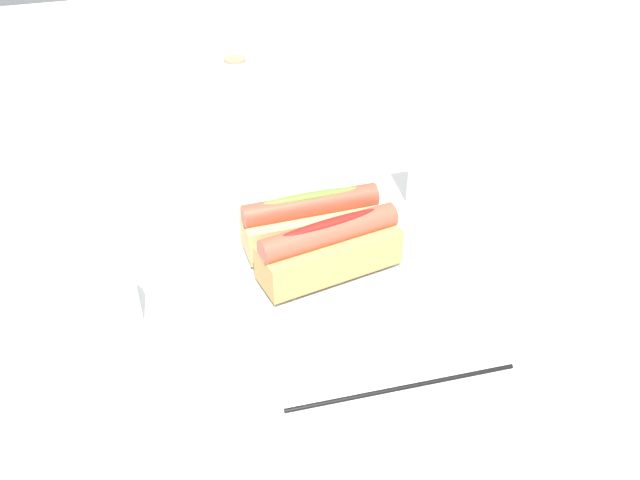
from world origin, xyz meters
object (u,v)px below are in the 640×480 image
water_glass (102,301)px  napkin_box (459,153)px  hotdog_front (330,248)px  hotdog_back (311,221)px  paper_towel_roll (238,104)px  chopstick_near (402,386)px  serving_bowl (320,264)px

water_glass → napkin_box: size_ratio=0.60×
hotdog_front → hotdog_back: 0.06m
paper_towel_roll → chopstick_near: paper_towel_roll is taller
hotdog_back → paper_towel_roll: (-0.01, 0.31, 0.01)m
hotdog_back → napkin_box: (0.21, 0.06, 0.02)m
serving_bowl → hotdog_front: (0.00, -0.03, 0.04)m
hotdog_back → napkin_box: napkin_box is taller
paper_towel_roll → napkin_box: (0.22, -0.25, 0.01)m
hotdog_front → chopstick_near: 0.16m
water_glass → paper_towel_roll: (0.21, 0.35, 0.03)m
hotdog_front → hotdog_back: same height
serving_bowl → hotdog_back: bearing=92.9°
hotdog_front → serving_bowl: bearing=92.9°
hotdog_back → water_glass: size_ratio=1.67×
serving_bowl → chopstick_near: serving_bowl is taller
hotdog_back → serving_bowl: bearing=-87.1°
serving_bowl → paper_towel_roll: bearing=92.6°
napkin_box → water_glass: bearing=-165.2°
water_glass → chopstick_near: size_ratio=0.41×
water_glass → napkin_box: napkin_box is taller
water_glass → hotdog_front: bearing=-2.1°
hotdog_back → chopstick_near: hotdog_back is taller
hotdog_back → napkin_box: 0.22m
hotdog_front → paper_towel_roll: 0.36m
chopstick_near → serving_bowl: bearing=100.5°
hotdog_front → water_glass: size_ratio=1.73×
serving_bowl → hotdog_back: (-0.00, 0.03, 0.04)m
serving_bowl → paper_towel_roll: size_ratio=2.04×
water_glass → chopstick_near: water_glass is taller
napkin_box → serving_bowl: bearing=-156.3°
hotdog_front → paper_towel_roll: paper_towel_roll is taller
serving_bowl → chopstick_near: size_ratio=1.25×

